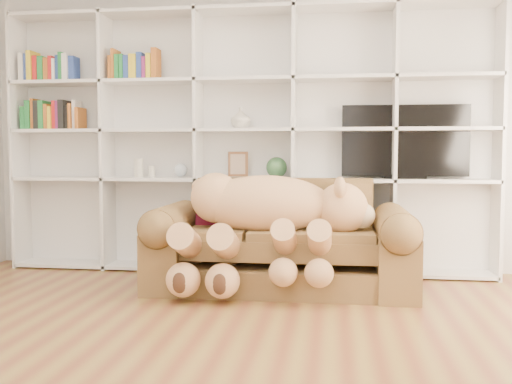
# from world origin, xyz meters

# --- Properties ---
(floor) EXTENTS (5.00, 5.00, 0.00)m
(floor) POSITION_xyz_m (0.00, 0.00, 0.00)
(floor) COLOR brown
(floor) RESTS_ON ground
(wall_back) EXTENTS (5.00, 0.02, 2.70)m
(wall_back) POSITION_xyz_m (0.00, 2.50, 1.35)
(wall_back) COLOR white
(wall_back) RESTS_ON floor
(bookshelf) EXTENTS (4.43, 0.35, 2.40)m
(bookshelf) POSITION_xyz_m (-0.24, 2.36, 1.31)
(bookshelf) COLOR white
(bookshelf) RESTS_ON floor
(sofa) EXTENTS (2.09, 0.90, 0.88)m
(sofa) POSITION_xyz_m (0.38, 1.70, 0.33)
(sofa) COLOR brown
(sofa) RESTS_ON floor
(teddy_bear) EXTENTS (1.54, 0.85, 0.89)m
(teddy_bear) POSITION_xyz_m (0.27, 1.52, 0.61)
(teddy_bear) COLOR tan
(teddy_bear) RESTS_ON sofa
(throw_pillow) EXTENTS (0.36, 0.21, 0.38)m
(throw_pillow) POSITION_xyz_m (-0.16, 1.84, 0.62)
(throw_pillow) COLOR #5C0F21
(throw_pillow) RESTS_ON sofa
(tv) EXTENTS (1.10, 0.18, 0.65)m
(tv) POSITION_xyz_m (1.42, 2.35, 1.19)
(tv) COLOR black
(tv) RESTS_ON bookshelf
(picture_frame) EXTENTS (0.18, 0.07, 0.23)m
(picture_frame) POSITION_xyz_m (-0.07, 2.30, 0.99)
(picture_frame) COLOR #54341D
(picture_frame) RESTS_ON bookshelf
(green_vase) EXTENTS (0.19, 0.19, 0.19)m
(green_vase) POSITION_xyz_m (0.28, 2.30, 0.96)
(green_vase) COLOR #2D5831
(green_vase) RESTS_ON bookshelf
(figurine_tall) EXTENTS (0.11, 0.11, 0.17)m
(figurine_tall) POSITION_xyz_m (-1.02, 2.30, 0.95)
(figurine_tall) COLOR beige
(figurine_tall) RESTS_ON bookshelf
(figurine_short) EXTENTS (0.08, 0.08, 0.11)m
(figurine_short) POSITION_xyz_m (-0.89, 2.30, 0.92)
(figurine_short) COLOR beige
(figurine_short) RESTS_ON bookshelf
(snow_globe) EXTENTS (0.13, 0.13, 0.13)m
(snow_globe) POSITION_xyz_m (-0.61, 2.30, 0.93)
(snow_globe) COLOR silver
(snow_globe) RESTS_ON bookshelf
(shelf_vase) EXTENTS (0.24, 0.24, 0.19)m
(shelf_vase) POSITION_xyz_m (-0.05, 2.30, 1.41)
(shelf_vase) COLOR beige
(shelf_vase) RESTS_ON bookshelf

